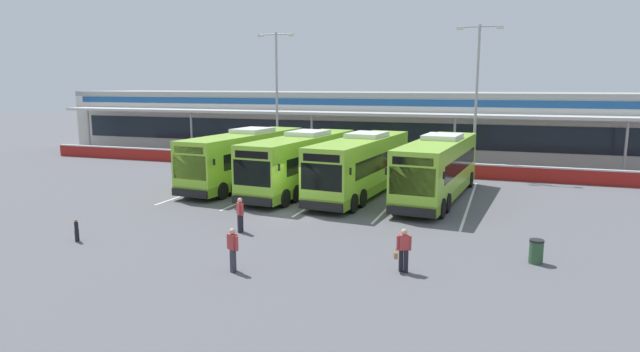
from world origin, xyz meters
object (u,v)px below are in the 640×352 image
object	(u,v)px
coach_bus_left_centre	(302,163)
lamp_post_centre	(477,91)
coach_bus_centre	(361,166)
coach_bus_leftmost	(246,159)
pedestrian_in_dark_coat	(240,214)
pedestrian_with_handbag	(403,249)
pedestrian_near_bin	(233,248)
pedestrian_child	(76,229)
litter_bin	(536,251)
coach_bus_right_centre	(438,169)
lamp_post_west	(277,90)

from	to	relation	value
coach_bus_left_centre	lamp_post_centre	xyz separation A→B (m)	(9.99, 9.89, 4.50)
coach_bus_left_centre	coach_bus_centre	bearing A→B (deg)	0.63
coach_bus_leftmost	pedestrian_in_dark_coat	world-z (taller)	coach_bus_leftmost
coach_bus_leftmost	coach_bus_left_centre	xyz separation A→B (m)	(4.30, -0.66, 0.00)
coach_bus_centre	lamp_post_centre	distance (m)	12.41
coach_bus_left_centre	pedestrian_in_dark_coat	xyz separation A→B (m)	(0.86, -10.02, -0.91)
pedestrian_in_dark_coat	pedestrian_with_handbag	bearing A→B (deg)	-19.19
lamp_post_centre	pedestrian_near_bin	bearing A→B (deg)	-105.64
pedestrian_child	pedestrian_near_bin	size ratio (longest dim) A/B	0.62
pedestrian_near_bin	litter_bin	size ratio (longest dim) A/B	1.74
coach_bus_right_centre	pedestrian_child	distance (m)	19.67
coach_bus_right_centre	lamp_post_west	world-z (taller)	lamp_post_west
pedestrian_with_handbag	lamp_post_west	distance (m)	28.35
pedestrian_with_handbag	pedestrian_near_bin	xyz separation A→B (m)	(-5.86, -1.98, 0.02)
coach_bus_leftmost	pedestrian_near_bin	distance (m)	17.16
coach_bus_leftmost	coach_bus_centre	size ratio (longest dim) A/B	1.00
pedestrian_with_handbag	lamp_post_centre	xyz separation A→B (m)	(1.06, 22.72, 5.43)
pedestrian_with_handbag	lamp_post_centre	distance (m)	23.38
coach_bus_centre	litter_bin	bearing A→B (deg)	-46.77
coach_bus_leftmost	coach_bus_right_centre	bearing A→B (deg)	-1.24
coach_bus_right_centre	coach_bus_left_centre	bearing A→B (deg)	-177.41
lamp_post_west	lamp_post_centre	world-z (taller)	same
coach_bus_left_centre	pedestrian_child	world-z (taller)	coach_bus_left_centre
pedestrian_child	pedestrian_near_bin	bearing A→B (deg)	-7.69
coach_bus_left_centre	pedestrian_in_dark_coat	world-z (taller)	coach_bus_left_centre
coach_bus_left_centre	coach_bus_right_centre	distance (m)	8.52
coach_bus_leftmost	lamp_post_west	size ratio (longest dim) A/B	1.12
coach_bus_leftmost	pedestrian_with_handbag	bearing A→B (deg)	-45.54
pedestrian_near_bin	lamp_post_west	size ratio (longest dim) A/B	0.15
pedestrian_with_handbag	coach_bus_right_centre	bearing A→B (deg)	91.80
coach_bus_centre	pedestrian_child	distance (m)	16.52
coach_bus_centre	lamp_post_west	world-z (taller)	lamp_post_west
litter_bin	coach_bus_left_centre	bearing A→B (deg)	143.03
coach_bus_centre	pedestrian_with_handbag	distance (m)	13.84
pedestrian_with_handbag	lamp_post_west	xyz separation A→B (m)	(-15.23, 23.29, 5.43)
pedestrian_child	litter_bin	size ratio (longest dim) A/B	1.08
pedestrian_with_handbag	pedestrian_child	xyz separation A→B (m)	(-14.09, -0.87, -0.32)
litter_bin	pedestrian_in_dark_coat	bearing A→B (deg)	179.20
coach_bus_right_centre	pedestrian_near_bin	xyz separation A→B (m)	(-5.44, -15.19, -0.91)
coach_bus_left_centre	pedestrian_child	xyz separation A→B (m)	(-5.16, -13.70, -1.24)
coach_bus_right_centre	litter_bin	xyz separation A→B (m)	(5.03, -10.58, -1.32)
litter_bin	pedestrian_child	bearing A→B (deg)	-169.39
pedestrian_with_handbag	pedestrian_near_bin	bearing A→B (deg)	-161.31
coach_bus_left_centre	pedestrian_child	distance (m)	14.69
pedestrian_with_handbag	pedestrian_child	world-z (taller)	pedestrian_with_handbag
pedestrian_with_handbag	pedestrian_in_dark_coat	distance (m)	8.55
pedestrian_child	lamp_post_centre	size ratio (longest dim) A/B	0.09
lamp_post_centre	pedestrian_child	bearing A→B (deg)	-122.71
coach_bus_centre	lamp_post_centre	size ratio (longest dim) A/B	1.12
coach_bus_centre	lamp_post_west	xyz separation A→B (m)	(-10.22, 10.42, 4.50)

